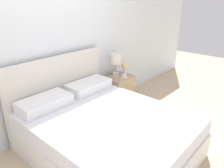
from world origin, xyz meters
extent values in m
plane|color=#CCB28E|center=(0.00, 0.00, 0.00)|extent=(12.00, 12.00, 0.00)
cube|color=white|center=(0.00, 0.07, 1.30)|extent=(8.00, 0.06, 2.60)
cube|color=white|center=(0.00, -1.00, 0.17)|extent=(1.61, 2.00, 0.34)
cube|color=white|center=(0.00, -1.00, 0.44)|extent=(1.58, 1.96, 0.21)
cube|color=silver|center=(0.00, -0.03, 0.56)|extent=(1.64, 0.05, 1.12)
cube|color=white|center=(-0.39, -0.25, 0.62)|extent=(0.68, 0.36, 0.14)
cube|color=white|center=(0.39, -0.25, 0.62)|extent=(0.68, 0.36, 0.14)
cube|color=tan|center=(1.18, -0.21, 0.27)|extent=(0.50, 0.38, 0.54)
sphere|color=#B2AD93|center=(1.18, -0.41, 0.42)|extent=(0.02, 0.02, 0.02)
cylinder|color=beige|center=(1.16, -0.14, 0.58)|extent=(0.13, 0.13, 0.08)
cylinder|color=#B7B29E|center=(1.16, -0.14, 0.70)|extent=(0.02, 0.02, 0.16)
cylinder|color=silver|center=(1.16, -0.14, 0.87)|extent=(0.19, 0.19, 0.18)
cylinder|color=silver|center=(1.34, -0.20, 0.61)|extent=(0.08, 0.08, 0.13)
sphere|color=#E5D17F|center=(1.34, -0.20, 0.72)|extent=(0.13, 0.13, 0.13)
sphere|color=#609356|center=(1.37, -0.20, 0.69)|extent=(0.06, 0.06, 0.06)
cylinder|color=white|center=(1.20, -0.31, 0.55)|extent=(0.13, 0.13, 0.01)
cylinder|color=white|center=(1.20, -0.31, 0.58)|extent=(0.08, 0.08, 0.06)
camera|label=1|loc=(-1.70, -2.58, 1.89)|focal=35.00mm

